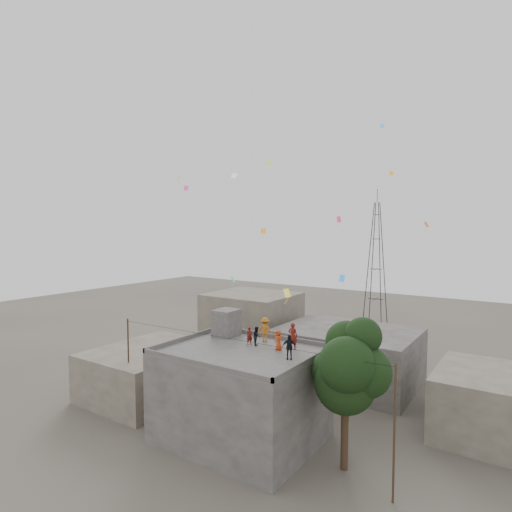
% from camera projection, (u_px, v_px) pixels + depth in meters
% --- Properties ---
extents(ground, '(140.00, 140.00, 0.00)m').
position_uv_depth(ground, '(241.00, 439.00, 28.91)').
color(ground, '#4B453E').
rests_on(ground, ground).
extents(main_building, '(10.00, 8.00, 6.10)m').
position_uv_depth(main_building, '(241.00, 395.00, 28.70)').
color(main_building, '#474542').
rests_on(main_building, ground).
extents(parapet, '(10.00, 8.00, 0.30)m').
position_uv_depth(parapet, '(240.00, 348.00, 28.49)').
color(parapet, '#474542').
rests_on(parapet, main_building).
extents(stair_head_box, '(1.60, 1.80, 2.00)m').
position_uv_depth(stair_head_box, '(226.00, 323.00, 32.36)').
color(stair_head_box, '#474542').
rests_on(stair_head_box, main_building).
extents(neighbor_west, '(8.00, 10.00, 4.00)m').
position_uv_depth(neighbor_west, '(150.00, 371.00, 36.54)').
color(neighbor_west, '#5E574A').
rests_on(neighbor_west, ground).
extents(neighbor_north, '(12.00, 9.00, 5.00)m').
position_uv_depth(neighbor_north, '(348.00, 356.00, 39.23)').
color(neighbor_north, '#474542').
rests_on(neighbor_north, ground).
extents(neighbor_northwest, '(9.00, 8.00, 7.00)m').
position_uv_depth(neighbor_northwest, '(252.00, 325.00, 47.49)').
color(neighbor_northwest, '#5E574A').
rests_on(neighbor_northwest, ground).
extents(neighbor_east, '(7.00, 8.00, 4.40)m').
position_uv_depth(neighbor_east, '(492.00, 404.00, 29.27)').
color(neighbor_east, '#5E574A').
rests_on(neighbor_east, ground).
extents(tree, '(4.90, 4.60, 9.10)m').
position_uv_depth(tree, '(349.00, 368.00, 24.90)').
color(tree, black).
rests_on(tree, ground).
extents(utility_line, '(20.12, 0.62, 7.40)m').
position_uv_depth(utility_line, '(235.00, 391.00, 27.34)').
color(utility_line, black).
rests_on(utility_line, ground).
extents(transmission_tower, '(2.97, 2.97, 20.01)m').
position_uv_depth(transmission_tower, '(376.00, 263.00, 63.67)').
color(transmission_tower, black).
rests_on(transmission_tower, ground).
extents(person_red_adult, '(0.69, 0.49, 1.80)m').
position_uv_depth(person_red_adult, '(293.00, 336.00, 28.80)').
color(person_red_adult, maroon).
rests_on(person_red_adult, main_building).
extents(person_orange_child, '(0.79, 0.71, 1.36)m').
position_uv_depth(person_orange_child, '(278.00, 340.00, 28.58)').
color(person_orange_child, '#BF3E15').
rests_on(person_orange_child, main_building).
extents(person_dark_child, '(0.78, 0.80, 1.31)m').
position_uv_depth(person_dark_child, '(257.00, 336.00, 29.77)').
color(person_dark_child, black).
rests_on(person_dark_child, main_building).
extents(person_dark_adult, '(0.97, 0.76, 1.54)m').
position_uv_depth(person_dark_adult, '(289.00, 347.00, 26.60)').
color(person_dark_adult, black).
rests_on(person_dark_adult, main_building).
extents(person_orange_adult, '(1.25, 0.89, 1.76)m').
position_uv_depth(person_orange_adult, '(265.00, 330.00, 30.65)').
color(person_orange_adult, '#C66C16').
rests_on(person_orange_adult, main_building).
extents(person_red_child, '(0.49, 0.54, 1.25)m').
position_uv_depth(person_red_child, '(250.00, 336.00, 29.89)').
color(person_red_child, maroon).
rests_on(person_red_child, main_building).
extents(kites, '(16.23, 18.36, 12.91)m').
position_uv_depth(kites, '(295.00, 217.00, 32.93)').
color(kites, orange).
rests_on(kites, ground).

